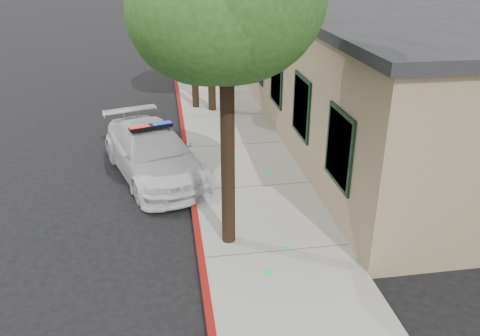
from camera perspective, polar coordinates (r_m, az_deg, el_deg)
name	(u,v)px	position (r m, az deg, el deg)	size (l,w,h in m)	color
ground	(199,264)	(9.95, -4.97, -11.36)	(120.00, 120.00, 0.00)	black
sidewalk	(250,189)	(12.62, 1.22, -2.51)	(3.20, 60.00, 0.15)	#9C9A8E
red_curb	(192,193)	(12.47, -5.77, -2.98)	(0.14, 60.00, 0.16)	maroon
clapboard_building	(357,58)	(18.84, 13.73, 12.61)	(7.30, 20.89, 4.24)	#998264
police_car	(153,152)	(13.49, -10.34, 1.85)	(3.32, 5.17, 1.51)	silver
street_tree_near	(227,7)	(8.74, -1.58, 18.63)	(3.52, 3.52, 6.39)	black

